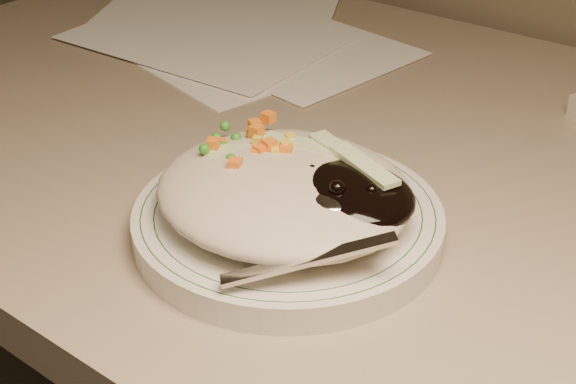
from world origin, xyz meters
The scene contains 5 objects.
desk centered at (0.00, 1.38, 0.54)m, with size 1.40×0.70×0.74m.
plate centered at (-0.06, 1.22, 0.75)m, with size 0.23×0.23×0.02m, color silver.
plate_rim centered at (-0.06, 1.22, 0.76)m, with size 0.22×0.22×0.00m.
meal centered at (-0.06, 1.22, 0.78)m, with size 0.21×0.19×0.05m.
papers centered at (-0.38, 1.51, 0.74)m, with size 0.47×0.38×0.00m.
Camera 1 is at (0.25, 0.82, 1.08)m, focal length 50.00 mm.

